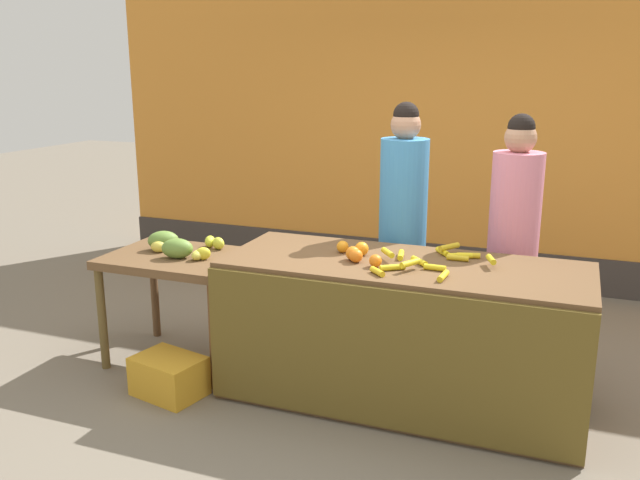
% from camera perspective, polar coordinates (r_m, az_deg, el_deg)
% --- Properties ---
extents(ground_plane, '(24.00, 24.00, 0.00)m').
position_cam_1_polar(ground_plane, '(4.59, 2.79, -12.52)').
color(ground_plane, '#756B5B').
extents(market_wall_back, '(7.03, 0.23, 3.08)m').
position_cam_1_polar(market_wall_back, '(6.74, 10.25, 9.38)').
color(market_wall_back, orange).
rests_on(market_wall_back, ground).
extents(fruit_stall_counter, '(2.24, 0.89, 0.92)m').
position_cam_1_polar(fruit_stall_counter, '(4.31, 6.94, -7.80)').
color(fruit_stall_counter, brown).
rests_on(fruit_stall_counter, ground).
extents(side_table_wooden, '(0.99, 0.73, 0.80)m').
position_cam_1_polar(side_table_wooden, '(4.86, -11.90, -2.48)').
color(side_table_wooden, brown).
rests_on(side_table_wooden, ground).
extents(banana_bunch_pile, '(0.72, 0.72, 0.07)m').
position_cam_1_polar(banana_bunch_pile, '(4.16, 9.43, -1.66)').
color(banana_bunch_pile, yellow).
rests_on(banana_bunch_pile, fruit_stall_counter).
extents(orange_pile, '(0.37, 0.31, 0.09)m').
position_cam_1_polar(orange_pile, '(4.20, 3.19, -1.09)').
color(orange_pile, orange).
rests_on(orange_pile, fruit_stall_counter).
extents(mango_papaya_pile, '(0.59, 0.51, 0.14)m').
position_cam_1_polar(mango_papaya_pile, '(4.85, -11.99, -0.43)').
color(mango_papaya_pile, '#DCD44A').
rests_on(mango_papaya_pile, side_table_wooden).
extents(vendor_woman_blue_shirt, '(0.34, 0.34, 1.85)m').
position_cam_1_polar(vendor_woman_blue_shirt, '(4.84, 7.02, 0.69)').
color(vendor_woman_blue_shirt, '#33333D').
rests_on(vendor_woman_blue_shirt, ground).
extents(vendor_woman_pink_shirt, '(0.34, 0.34, 1.79)m').
position_cam_1_polar(vendor_woman_pink_shirt, '(4.76, 16.05, -0.45)').
color(vendor_woman_pink_shirt, '#33333D').
rests_on(vendor_woman_pink_shirt, ground).
extents(produce_crate, '(0.50, 0.41, 0.26)m').
position_cam_1_polar(produce_crate, '(4.57, -12.71, -11.22)').
color(produce_crate, gold).
rests_on(produce_crate, ground).
extents(produce_sack, '(0.44, 0.46, 0.57)m').
position_cam_1_polar(produce_sack, '(5.26, -0.61, -5.50)').
color(produce_sack, tan).
rests_on(produce_sack, ground).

